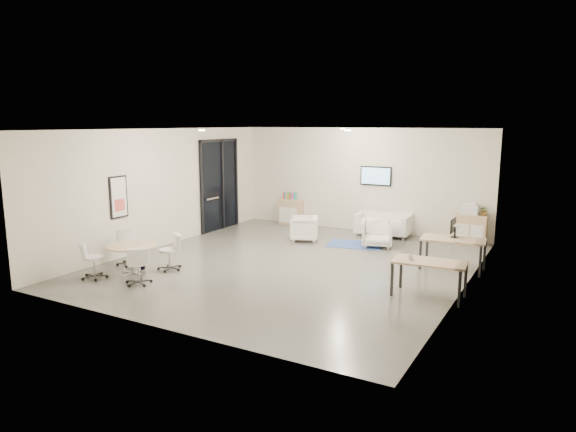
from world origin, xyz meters
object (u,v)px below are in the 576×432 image
(desk_front, at_px, (429,265))
(round_table, at_px, (132,249))
(sideboard_right, at_px, (471,229))
(armchair_right, at_px, (377,232))
(armchair_left, at_px, (304,227))
(sideboard_left, at_px, (291,212))
(desk_rear, at_px, (453,242))
(loveseat, at_px, (383,225))

(desk_front, relative_size, round_table, 1.31)
(sideboard_right, xyz_separation_m, desk_front, (0.09, -5.04, 0.23))
(sideboard_right, bearing_deg, desk_front, -88.96)
(armchair_right, bearing_deg, round_table, -146.12)
(armchair_left, relative_size, desk_front, 0.54)
(sideboard_left, distance_m, armchair_right, 3.92)
(sideboard_left, xyz_separation_m, armchair_right, (3.58, -1.59, -0.01))
(round_table, bearing_deg, armchair_right, 52.69)
(desk_rear, bearing_deg, sideboard_left, 147.60)
(desk_rear, relative_size, round_table, 1.36)
(desk_front, bearing_deg, loveseat, 112.62)
(armchair_right, bearing_deg, sideboard_right, 17.28)
(sideboard_right, relative_size, desk_rear, 0.57)
(sideboard_left, height_order, armchair_left, sideboard_left)
(armchair_right, height_order, desk_front, armchair_right)
(sideboard_right, distance_m, desk_front, 5.05)
(sideboard_left, bearing_deg, desk_rear, -26.45)
(desk_rear, height_order, desk_front, desk_rear)
(desk_front, bearing_deg, round_table, -169.98)
(sideboard_left, distance_m, desk_rear, 6.55)
(sideboard_right, relative_size, desk_front, 0.59)
(sideboard_right, distance_m, desk_rear, 2.92)
(desk_rear, height_order, round_table, desk_rear)
(loveseat, relative_size, armchair_right, 1.99)
(armchair_left, relative_size, desk_rear, 0.52)
(desk_rear, bearing_deg, loveseat, 127.38)
(loveseat, bearing_deg, armchair_right, -81.47)
(loveseat, relative_size, armchair_left, 2.11)
(desk_front, bearing_deg, armchair_right, 118.07)
(sideboard_left, relative_size, desk_rear, 0.57)
(armchair_left, bearing_deg, round_table, -44.55)
(loveseat, distance_m, desk_front, 5.52)
(sideboard_left, bearing_deg, sideboard_right, -0.07)
(round_table, bearing_deg, armchair_left, 69.28)
(armchair_right, distance_m, desk_rear, 2.65)
(loveseat, height_order, desk_rear, desk_rear)
(desk_rear, bearing_deg, desk_front, -96.22)
(loveseat, bearing_deg, sideboard_left, 173.31)
(armchair_left, xyz_separation_m, desk_front, (4.36, -3.14, 0.26))
(sideboard_left, relative_size, desk_front, 0.59)
(sideboard_right, distance_m, loveseat, 2.49)
(loveseat, relative_size, desk_rear, 1.10)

